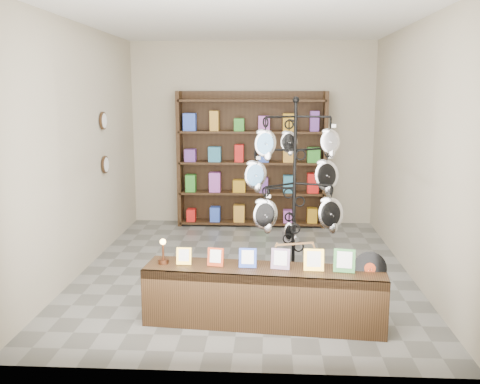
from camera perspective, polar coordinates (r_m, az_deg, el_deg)
The scene contains 6 objects.
ground at distance 6.76m, azimuth 0.54°, elevation -8.24°, with size 5.00×5.00×0.00m, color slate.
room_envelope at distance 6.40m, azimuth 0.57°, elevation 7.63°, with size 5.00×5.00×5.00m.
display_tree at distance 5.64m, azimuth 5.83°, elevation 0.90°, with size 1.10×1.05×2.14m.
front_shelf at distance 5.17m, azimuth 2.55°, elevation -11.00°, with size 2.29×0.67×0.80m.
back_shelving at distance 8.76m, azimuth 1.25°, elevation 3.04°, with size 2.42×0.36×2.20m.
wall_clocks at distance 7.57m, azimuth -14.29°, elevation 5.11°, with size 0.03×0.24×0.84m.
Camera 1 is at (0.29, -6.39, 2.18)m, focal length 40.00 mm.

